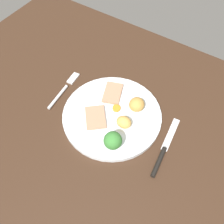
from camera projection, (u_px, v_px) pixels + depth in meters
dining_table at (110, 130)px, 70.67cm from camera, size 120.00×84.00×3.60cm
dinner_plate at (112, 115)px, 70.42cm from camera, size 27.39×27.39×1.40cm
meat_slice_main at (95, 117)px, 68.74cm from camera, size 8.72×8.96×0.80cm
meat_slice_under at (113, 93)px, 73.57cm from camera, size 7.25×8.83×0.80cm
roast_potato_left at (137, 104)px, 69.42cm from camera, size 4.63×4.81×3.71cm
roast_potato_right at (124, 122)px, 66.44cm from camera, size 4.31×3.66×3.22cm
carrot_coin_front at (117, 108)px, 70.56cm from camera, size 2.25×2.25×0.65cm
broccoli_floret at (113, 141)px, 61.65cm from camera, size 4.62×4.62×5.50cm
fork at (65, 89)px, 76.31cm from camera, size 2.95×15.32×0.90cm
knife at (163, 151)px, 64.48cm from camera, size 3.42×18.55×1.20cm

